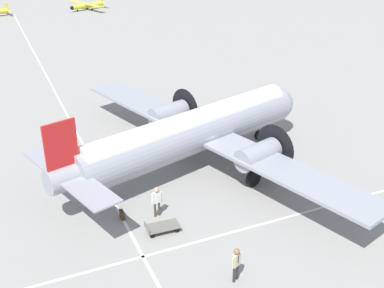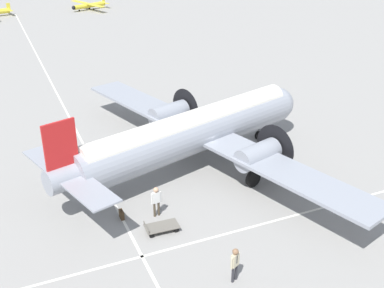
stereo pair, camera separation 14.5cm
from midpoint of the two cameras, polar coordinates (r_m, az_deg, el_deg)
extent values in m
plane|color=gray|center=(32.54, -0.13, -2.67)|extent=(300.00, 300.00, 0.00)
cube|color=silver|center=(30.95, -10.45, -4.77)|extent=(120.00, 0.16, 0.01)
cube|color=silver|center=(26.78, 6.52, -9.84)|extent=(0.16, 120.00, 0.01)
cylinder|color=#9399A3|center=(31.46, -0.13, 1.16)|extent=(7.47, 16.96, 2.59)
cylinder|color=silver|center=(31.17, -0.13, 2.35)|extent=(6.48, 15.94, 1.82)
sphere|color=#9399A3|center=(37.11, 9.88, 4.74)|extent=(2.47, 2.47, 2.47)
cylinder|color=#9399A3|center=(27.26, -13.80, -3.51)|extent=(2.34, 3.58, 1.43)
cube|color=red|center=(26.21, -15.40, -0.47)|extent=(0.68, 1.82, 2.98)
cube|color=#9399A3|center=(27.05, -14.59, -3.54)|extent=(8.44, 4.03, 0.10)
cube|color=#9399A3|center=(32.35, 1.54, 1.24)|extent=(25.65, 10.23, 0.20)
cylinder|color=#9399A3|center=(35.62, -2.91, 3.65)|extent=(2.22, 3.19, 1.43)
cylinder|color=black|center=(36.54, -0.94, 4.28)|extent=(2.88, 0.92, 3.00)
sphere|color=black|center=(36.63, -0.77, 4.33)|extent=(0.50, 0.50, 0.50)
cylinder|color=#9399A3|center=(29.75, 7.68, -1.28)|extent=(2.22, 3.19, 1.43)
cylinder|color=black|center=(30.85, 9.66, -0.39)|extent=(2.88, 0.92, 3.00)
sphere|color=black|center=(30.96, 9.84, -0.31)|extent=(0.50, 0.50, 0.50)
cylinder|color=#4C4C51|center=(35.87, -3.23, 1.97)|extent=(0.18, 0.18, 0.97)
cylinder|color=black|center=(36.07, -3.22, 1.27)|extent=(0.61, 1.14, 1.10)
cylinder|color=#4C4C51|center=(30.06, 7.19, -3.24)|extent=(0.18, 0.18, 0.97)
cylinder|color=black|center=(30.29, 7.14, -4.04)|extent=(0.61, 1.14, 1.10)
cylinder|color=#4C4C51|center=(36.40, 7.80, 1.71)|extent=(0.14, 0.14, 0.88)
cylinder|color=black|center=(36.58, 7.75, 1.08)|extent=(0.38, 0.72, 0.70)
cylinder|color=#2D2D33|center=(23.27, 5.20, -14.82)|extent=(0.13, 0.13, 0.88)
cylinder|color=#2D2D33|center=(23.11, 4.82, -15.14)|extent=(0.13, 0.13, 0.88)
cube|color=beige|center=(22.70, 5.09, -13.51)|extent=(0.36, 0.47, 0.66)
sphere|color=#8C6647|center=(22.40, 5.14, -12.58)|extent=(0.29, 0.29, 0.29)
cylinder|color=beige|center=(22.89, 5.48, -13.26)|extent=(0.10, 0.10, 0.62)
cylinder|color=beige|center=(22.55, 4.68, -13.91)|extent=(0.10, 0.10, 0.62)
cube|color=black|center=(22.60, 5.32, -13.47)|extent=(0.03, 0.05, 0.42)
cylinder|color=#473D2D|center=(27.35, -4.56, -7.78)|extent=(0.13, 0.13, 0.89)
cylinder|color=#473D2D|center=(27.44, -4.07, -7.63)|extent=(0.13, 0.13, 0.89)
cube|color=white|center=(26.97, -4.37, -6.32)|extent=(0.25, 0.45, 0.67)
sphere|color=tan|center=(26.71, -4.40, -5.45)|extent=(0.30, 0.30, 0.30)
cylinder|color=white|center=(26.89, -4.87, -6.53)|extent=(0.10, 0.10, 0.63)
cylinder|color=white|center=(27.08, -3.86, -6.24)|extent=(0.10, 0.10, 0.63)
cube|color=#47331E|center=(27.50, -8.44, -8.29)|extent=(0.52, 0.19, 0.50)
cube|color=#312315|center=(27.34, -8.48, -7.80)|extent=(0.19, 0.14, 0.02)
cube|color=#6B665B|center=(26.26, -3.66, -9.72)|extent=(1.06, 1.85, 0.04)
cube|color=#6B665B|center=(25.94, -5.54, -9.67)|extent=(0.97, 0.09, 0.04)
cylinder|color=#6B665B|center=(26.36, -5.81, -9.31)|extent=(0.04, 0.04, 0.22)
cylinder|color=#6B665B|center=(25.64, -5.25, -10.42)|extent=(0.04, 0.04, 0.22)
cylinder|color=black|center=(26.83, -2.49, -9.25)|extent=(0.07, 0.28, 0.28)
cylinder|color=black|center=(26.23, -1.94, -10.17)|extent=(0.07, 0.28, 0.28)
cylinder|color=black|center=(26.51, -5.35, -9.83)|extent=(0.07, 0.28, 0.28)
cylinder|color=black|center=(25.91, -4.86, -10.78)|extent=(0.07, 0.28, 0.28)
cube|color=yellow|center=(87.29, -21.19, 14.95)|extent=(0.18, 0.59, 1.06)
cube|color=yellow|center=(87.38, -21.13, 14.61)|extent=(3.29, 1.16, 0.04)
cylinder|color=yellow|center=(88.57, -12.29, 15.74)|extent=(2.90, 5.92, 0.74)
sphere|color=black|center=(86.91, -14.08, 15.38)|extent=(0.67, 0.67, 0.67)
cube|color=yellow|center=(88.34, -12.50, 15.91)|extent=(8.82, 4.20, 0.08)
cube|color=yellow|center=(90.11, -10.71, 16.43)|extent=(0.25, 0.52, 0.96)
cube|color=yellow|center=(90.18, -10.68, 16.12)|extent=(2.94, 1.52, 0.04)
cylinder|color=black|center=(87.53, -13.46, 15.12)|extent=(0.18, 0.29, 0.28)
cylinder|color=#4C4C51|center=(87.51, -13.47, 15.19)|extent=(0.06, 0.06, 0.21)
cylinder|color=black|center=(88.30, -11.82, 15.37)|extent=(0.18, 0.29, 0.28)
cylinder|color=#4C4C51|center=(88.28, -11.82, 15.43)|extent=(0.06, 0.06, 0.21)
cylinder|color=black|center=(89.41, -12.32, 15.45)|extent=(0.18, 0.29, 0.28)
cylinder|color=#4C4C51|center=(89.39, -12.33, 15.52)|extent=(0.06, 0.06, 0.21)
camera|label=1|loc=(0.07, -90.13, -0.06)|focal=45.00mm
camera|label=2|loc=(0.07, 89.87, 0.06)|focal=45.00mm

